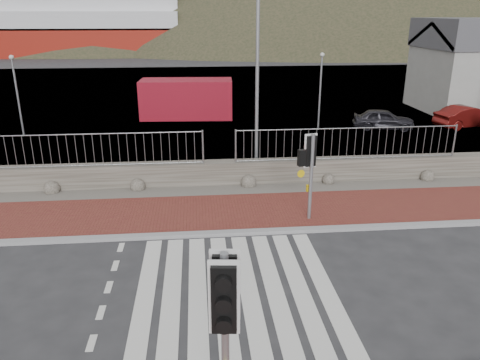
{
  "coord_description": "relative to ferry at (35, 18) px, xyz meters",
  "views": [
    {
      "loc": [
        -0.79,
        -9.32,
        6.15
      ],
      "look_at": [
        0.37,
        3.0,
        1.7
      ],
      "focal_mm": 35.0,
      "sensor_mm": 36.0,
      "label": 1
    }
  ],
  "objects": [
    {
      "name": "water",
      "position": [
        24.65,
        -5.0,
        -5.36
      ],
      "size": [
        220.0,
        50.0,
        0.05
      ],
      "primitive_type": "cube",
      "color": "#3F4C54",
      "rests_on": "ground"
    },
    {
      "name": "ferry",
      "position": [
        0.0,
        0.0,
        0.0
      ],
      "size": [
        50.0,
        16.0,
        20.0
      ],
      "color": "maroon",
      "rests_on": "ground"
    },
    {
      "name": "gravel_strip",
      "position": [
        24.65,
        -61.4,
        -5.33
      ],
      "size": [
        40.0,
        1.5,
        0.06
      ],
      "primitive_type": "cube",
      "color": "#59544C",
      "rests_on": "ground"
    },
    {
      "name": "streetlight",
      "position": [
        26.27,
        -59.79,
        -1.09
      ],
      "size": [
        1.61,
        0.27,
        7.6
      ],
      "rotation": [
        0.0,
        0.0,
        0.07
      ],
      "color": "gray",
      "rests_on": "ground"
    },
    {
      "name": "car_b",
      "position": [
        39.03,
        -52.62,
        -4.75
      ],
      "size": [
        3.89,
        2.02,
        1.22
      ],
      "primitive_type": "imported",
      "rotation": [
        0.0,
        0.0,
        1.78
      ],
      "color": "#530D0B",
      "rests_on": "ground"
    },
    {
      "name": "shipping_container",
      "position": [
        23.29,
        -48.45,
        -4.21
      ],
      "size": [
        5.65,
        2.62,
        2.3
      ],
      "primitive_type": "cube",
      "rotation": [
        0.0,
        0.0,
        -0.06
      ],
      "color": "maroon",
      "rests_on": "ground"
    },
    {
      "name": "railing",
      "position": [
        24.65,
        -60.75,
        -3.54
      ],
      "size": [
        18.07,
        0.07,
        1.22
      ],
      "color": "gray",
      "rests_on": "stone_wall"
    },
    {
      "name": "quay",
      "position": [
        24.65,
        -40.0,
        -5.36
      ],
      "size": [
        120.0,
        40.0,
        0.5
      ],
      "primitive_type": "cube",
      "color": "#4C4C4F",
      "rests_on": "ground"
    },
    {
      "name": "stone_wall",
      "position": [
        24.65,
        -60.6,
        -4.91
      ],
      "size": [
        40.0,
        0.6,
        0.9
      ],
      "primitive_type": "cube",
      "color": "#4A453C",
      "rests_on": "ground"
    },
    {
      "name": "hills_backdrop",
      "position": [
        31.4,
        20.0,
        -28.42
      ],
      "size": [
        254.0,
        90.0,
        100.0
      ],
      "color": "#252D1B",
      "rests_on": "ground"
    },
    {
      "name": "ground",
      "position": [
        24.65,
        -67.9,
        -5.36
      ],
      "size": [
        220.0,
        220.0,
        0.0
      ],
      "primitive_type": "plane",
      "color": "#28282B",
      "rests_on": "ground"
    },
    {
      "name": "zebra_crossing",
      "position": [
        24.65,
        -67.9,
        -5.36
      ],
      "size": [
        4.62,
        5.6,
        0.01
      ],
      "color": "silver",
      "rests_on": "ground"
    },
    {
      "name": "traffic_signal_far",
      "position": [
        27.22,
        -64.13,
        -3.34
      ],
      "size": [
        0.68,
        0.35,
        2.78
      ],
      "rotation": [
        0.0,
        0.0,
        3.39
      ],
      "color": "gray",
      "rests_on": "ground"
    },
    {
      "name": "traffic_signal_near",
      "position": [
        24.17,
        -71.58,
        -3.15
      ],
      "size": [
        0.46,
        0.31,
        3.06
      ],
      "rotation": [
        0.0,
        0.0,
        -0.11
      ],
      "color": "gray",
      "rests_on": "ground"
    },
    {
      "name": "car_a",
      "position": [
        34.17,
        -52.57,
        -4.8
      ],
      "size": [
        3.51,
        2.08,
        1.12
      ],
      "primitive_type": "imported",
      "rotation": [
        0.0,
        0.0,
        1.33
      ],
      "color": "black",
      "rests_on": "ground"
    },
    {
      "name": "sidewalk_far",
      "position": [
        24.65,
        -63.4,
        -5.32
      ],
      "size": [
        40.0,
        3.0,
        0.08
      ],
      "primitive_type": "cube",
      "color": "brown",
      "rests_on": "ground"
    },
    {
      "name": "kerb_far",
      "position": [
        24.65,
        -64.9,
        -5.31
      ],
      "size": [
        40.0,
        0.25,
        0.12
      ],
      "primitive_type": "cube",
      "color": "gray",
      "rests_on": "ground"
    }
  ]
}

